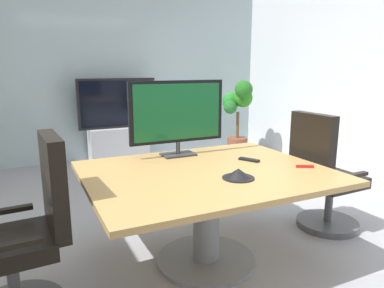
% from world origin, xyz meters
% --- Properties ---
extents(ground_plane, '(7.79, 7.79, 0.00)m').
position_xyz_m(ground_plane, '(0.00, 0.00, 0.00)').
color(ground_plane, '#99999E').
extents(wall_back_glass_partition, '(5.47, 0.10, 2.83)m').
position_xyz_m(wall_back_glass_partition, '(0.00, 3.39, 1.42)').
color(wall_back_glass_partition, '#9EB2B7').
rests_on(wall_back_glass_partition, ground).
extents(conference_table, '(1.74, 1.38, 0.73)m').
position_xyz_m(conference_table, '(-0.09, -0.18, 0.55)').
color(conference_table, '#B2894C').
rests_on(conference_table, ground).
extents(office_chair_left, '(0.61, 0.59, 1.09)m').
position_xyz_m(office_chair_left, '(-1.32, -0.23, 0.46)').
color(office_chair_left, '#4C4C51').
rests_on(office_chair_left, ground).
extents(office_chair_right, '(0.60, 0.58, 1.09)m').
position_xyz_m(office_chair_right, '(1.13, -0.13, 0.46)').
color(office_chair_right, '#4C4C51').
rests_on(office_chair_right, ground).
extents(tv_monitor, '(0.84, 0.18, 0.64)m').
position_xyz_m(tv_monitor, '(-0.10, 0.34, 1.09)').
color(tv_monitor, '#333338').
rests_on(tv_monitor, conference_table).
extents(wall_display_unit, '(1.20, 0.36, 1.31)m').
position_xyz_m(wall_display_unit, '(0.04, 3.04, 0.44)').
color(wall_display_unit, '#B7BABC').
rests_on(wall_display_unit, ground).
extents(potted_plant, '(0.50, 0.71, 1.27)m').
position_xyz_m(potted_plant, '(1.98, 2.63, 0.75)').
color(potted_plant, brown).
rests_on(potted_plant, ground).
extents(conference_phone, '(0.22, 0.22, 0.07)m').
position_xyz_m(conference_phone, '(0.01, -0.44, 0.76)').
color(conference_phone, black).
rests_on(conference_phone, conference_table).
extents(remote_control, '(0.12, 0.17, 0.02)m').
position_xyz_m(remote_control, '(0.35, -0.08, 0.74)').
color(remote_control, black).
rests_on(remote_control, conference_table).
extents(whiteboard_marker, '(0.12, 0.08, 0.02)m').
position_xyz_m(whiteboard_marker, '(0.61, -0.43, 0.74)').
color(whiteboard_marker, red).
rests_on(whiteboard_marker, conference_table).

